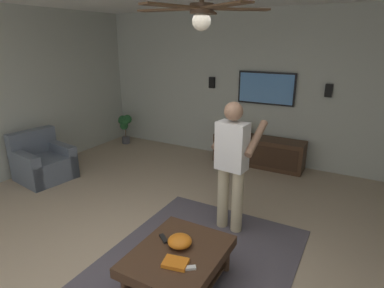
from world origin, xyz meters
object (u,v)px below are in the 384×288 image
Objects in this scene: person_standing at (232,160)px; wall_speaker_right at (212,83)px; armchair at (43,163)px; wall_speaker_left at (329,90)px; vase_round at (245,130)px; media_console at (258,151)px; remote_white at (187,268)px; tv at (266,88)px; remote_black at (164,239)px; ceiling_fan at (202,12)px; coffee_table at (179,260)px; book at (175,263)px; bowl at (180,241)px; potted_plant_short at (125,124)px.

wall_speaker_right is (2.53, 1.49, 0.55)m from person_standing.
wall_speaker_right is (2.65, -1.93, 1.20)m from armchair.
vase_round is at bearing 99.32° from wall_speaker_left.
media_console is 3.69m from remote_white.
remote_black is at bearing 1.61° from tv.
tv is 3.50m from ceiling_fan.
media_console is 1.19m from tv.
person_standing is at bearing 10.53° from armchair.
coffee_table is at bearing 100.79° from remote_white.
remote_black is 0.68× the size of book.
armchair is 3.50m from bowl.
person_standing is 7.45× the size of vase_round.
book is at bearing -11.36° from armchair.
media_console is at bearing -86.90° from potted_plant_short.
media_console reaches higher than remote_white.
bowl is at bearing 21.85° from coffee_table.
coffee_table is 1.35m from person_standing.
book reaches higher than coffee_table.
vase_round is at bearing -91.59° from book.
remote_white reaches higher than coffee_table.
tv is at bearing -82.51° from potted_plant_short.
person_standing is 7.45× the size of book.
armchair is 3.67m from book.
wall_speaker_right is at bearing 21.26° from coffee_table.
remote_white is 0.68× the size of wall_speaker_right.
potted_plant_short is at bearing 50.00° from ceiling_fan.
tv is 7.12× the size of remote_black.
potted_plant_short reaches higher than bowl.
remote_black is at bearing 172.16° from person_standing.
potted_plant_short is at bearing 46.61° from bowl.
bowl is at bearing -177.97° from person_standing.
potted_plant_short is 3.11× the size of vase_round.
person_standing is 10.93× the size of remote_white.
wall_speaker_right is at bearing 23.83° from ceiling_fan.
wall_speaker_right is at bearing 21.24° from bowl.
potted_plant_short is at bearing 101.97° from wall_speaker_right.
remote_white is at bearing 4.73° from remote_black.
remote_white is (-0.18, -0.20, 0.12)m from coffee_table.
tv is at bearing 4.67° from bowl.
media_console is at bearing -102.76° from wall_speaker_right.
media_console is at bearing 5.37° from coffee_table.
armchair is 0.78× the size of ceiling_fan.
person_standing is 2.98m from wall_speaker_right.
wall_speaker_left is (0.01, -1.08, 0.04)m from tv.
armchair is at bearing -49.15° from tv.
armchair is 0.86× the size of tv.
vase_round is 1.61m from wall_speaker_left.
ceiling_fan is (-2.90, -3.46, 2.06)m from potted_plant_short.
potted_plant_short is at bearing 94.01° from vase_round.
potted_plant_short is 4.97m from ceiling_fan.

